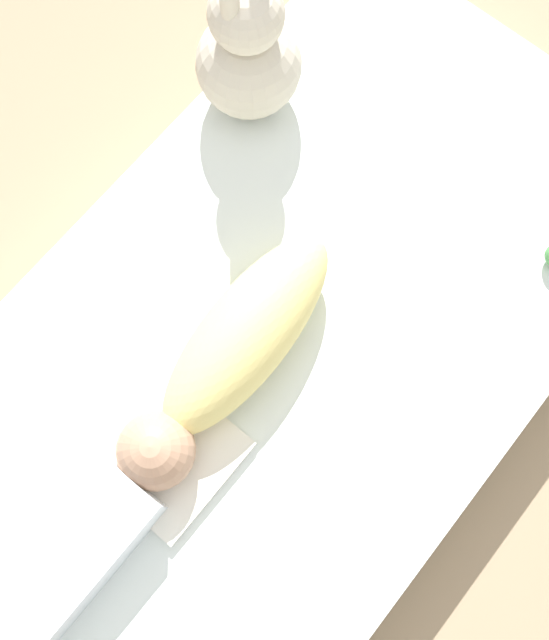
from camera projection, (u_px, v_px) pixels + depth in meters
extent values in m
plane|color=#9E8466|center=(297.00, 335.00, 1.52)|extent=(12.00, 12.00, 0.00)
cube|color=white|center=(299.00, 324.00, 1.44)|extent=(1.47, 0.87, 0.17)
cube|color=white|center=(170.00, 455.00, 1.28)|extent=(0.22, 0.20, 0.02)
ellipsoid|color=#EFDB7F|center=(247.00, 333.00, 1.28)|extent=(0.43, 0.17, 0.14)
sphere|color=tan|center=(156.00, 451.00, 1.23)|extent=(0.13, 0.13, 0.13)
cube|color=white|center=(3.00, 528.00, 1.21)|extent=(0.39, 0.36, 0.10)
sphere|color=beige|center=(249.00, 65.00, 1.38)|extent=(0.20, 0.20, 0.20)
sphere|color=beige|center=(246.00, 14.00, 1.24)|extent=(0.13, 0.13, 0.13)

